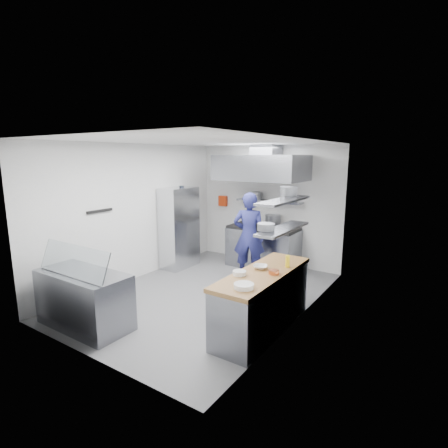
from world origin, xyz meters
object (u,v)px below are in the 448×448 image
Objects in this scene: gas_range at (263,248)px; display_case at (84,299)px; chef at (249,236)px; wire_rack at (179,228)px.

display_case is at bearing -102.53° from gas_range.
gas_range is 0.87× the size of chef.
wire_rack reaches higher than gas_range.
wire_rack is (-1.74, -0.19, 0.01)m from chef.
display_case is at bearing -76.70° from wire_rack.
chef is (0.11, -0.87, 0.47)m from gas_range.
gas_range is at bearing 77.47° from display_case.
gas_range is at bearing 32.97° from wire_rack.
wire_rack reaches higher than display_case.
chef is at bearing 72.50° from display_case.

